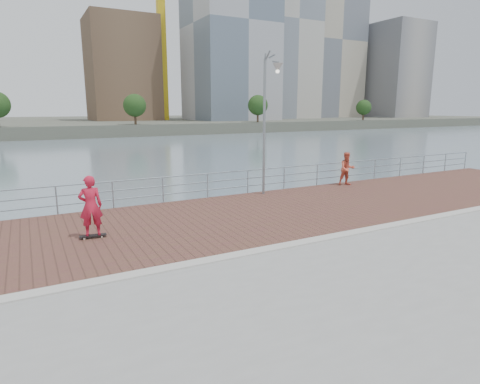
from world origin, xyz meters
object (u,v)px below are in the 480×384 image
street_lamp (270,99)px  guardrail (186,185)px  skateboarder (91,206)px  bystander (347,169)px

street_lamp → guardrail: bearing=165.5°
skateboarder → street_lamp: bearing=-156.8°
street_lamp → skateboarder: (-8.04, -2.63, -3.29)m
street_lamp → bystander: size_ratio=3.57×
guardrail → street_lamp: (3.65, -0.95, 3.64)m
guardrail → bystander: bystander is taller
street_lamp → bystander: bearing=3.2°
guardrail → skateboarder: bearing=-140.8°
skateboarder → guardrail: bearing=-135.7°
guardrail → skateboarder: (-4.39, -3.58, 0.35)m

